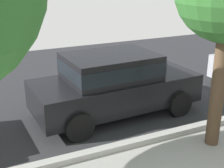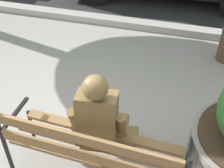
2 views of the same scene
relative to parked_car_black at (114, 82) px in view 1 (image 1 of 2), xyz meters
name	(u,v)px [view 1 (image 1 of 2)]	position (x,y,z in m)	size (l,w,h in m)	color
street_surface	(65,80)	(-0.36, 3.02, -0.84)	(60.00, 9.00, 0.01)	#2D2D30
curb_stone	(131,143)	(-0.36, -1.58, -0.78)	(60.00, 0.20, 0.12)	#B2AFA8
parked_car_black	(114,82)	(0.00, 0.00, 0.00)	(4.17, 2.06, 1.56)	black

